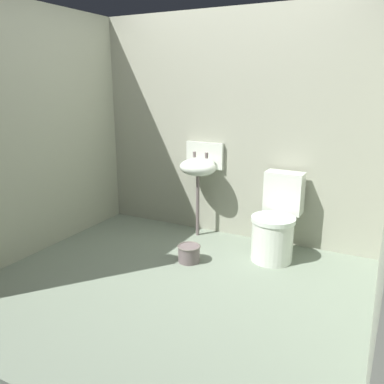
% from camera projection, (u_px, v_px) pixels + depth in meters
% --- Properties ---
extents(ground_plane, '(3.38, 2.83, 0.08)m').
position_uv_depth(ground_plane, '(176.00, 286.00, 3.27)').
color(ground_plane, slate).
extents(wall_back, '(3.38, 0.10, 2.30)m').
position_uv_depth(wall_back, '(234.00, 128.00, 4.04)').
color(wall_back, '#9A9C88').
rests_on(wall_back, ground).
extents(wall_left, '(0.10, 2.63, 2.30)m').
position_uv_depth(wall_left, '(37.00, 132.00, 3.71)').
color(wall_left, '#9DA28A').
rests_on(wall_left, ground).
extents(toilet_near_wall, '(0.41, 0.60, 0.78)m').
position_uv_depth(toilet_near_wall, '(276.00, 224.00, 3.66)').
color(toilet_near_wall, silver).
rests_on(toilet_near_wall, ground).
extents(sink, '(0.42, 0.35, 0.99)m').
position_uv_depth(sink, '(199.00, 166.00, 4.09)').
color(sink, '#6A5D5D').
rests_on(sink, ground).
extents(bucket, '(0.22, 0.22, 0.16)m').
position_uv_depth(bucket, '(189.00, 253.00, 3.61)').
color(bucket, '#6A5D5D').
rests_on(bucket, ground).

